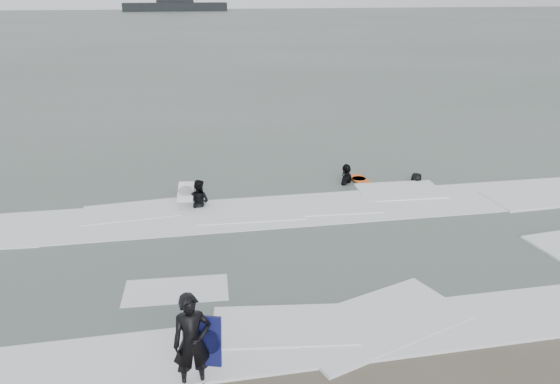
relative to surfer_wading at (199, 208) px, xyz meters
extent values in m
plane|color=brown|center=(2.31, -6.88, 0.00)|extent=(320.00, 320.00, 0.00)
plane|color=#47544C|center=(2.31, 73.12, 0.06)|extent=(320.00, 320.00, 0.00)
imported|color=black|center=(0.00, 0.00, 0.00)|extent=(0.93, 0.88, 1.51)
imported|color=black|center=(5.34, 1.41, 0.00)|extent=(1.02, 1.17, 1.89)
imported|color=black|center=(7.87, 1.02, 0.00)|extent=(0.88, 0.84, 1.52)
cube|color=white|center=(2.31, -7.48, 0.03)|extent=(30.03, 2.32, 0.07)
cube|color=white|center=(2.31, -0.88, 0.04)|extent=(30.00, 2.60, 0.09)
cube|color=black|center=(-0.74, 141.08, 1.14)|extent=(27.53, 4.92, 2.16)
cube|color=black|center=(-0.74, 141.08, 3.01)|extent=(9.83, 2.95, 1.57)
camera|label=1|loc=(-0.30, -16.46, 6.74)|focal=35.00mm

